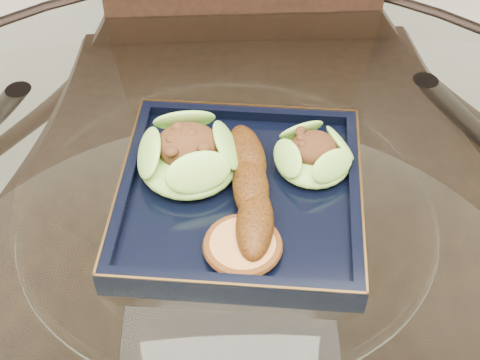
{
  "coord_description": "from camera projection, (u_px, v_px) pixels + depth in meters",
  "views": [
    {
      "loc": [
        -0.0,
        -0.45,
        1.34
      ],
      "look_at": [
        0.01,
        0.06,
        0.8
      ],
      "focal_mm": 50.0,
      "sensor_mm": 36.0,
      "label": 1
    }
  ],
  "objects": [
    {
      "name": "dining_chair",
      "position": [
        248.0,
        146.0,
        1.09
      ],
      "size": [
        0.46,
        0.46,
        1.04
      ],
      "rotation": [
        0.0,
        0.0,
        0.01
      ],
      "color": "#311C10",
      "rests_on": "ground"
    },
    {
      "name": "dining_table",
      "position": [
        230.0,
        324.0,
        0.84
      ],
      "size": [
        1.13,
        1.13,
        0.77
      ],
      "color": "white",
      "rests_on": "ground"
    },
    {
      "name": "navy_plate",
      "position": [
        240.0,
        198.0,
        0.76
      ],
      "size": [
        0.3,
        0.3,
        0.02
      ],
      "primitive_type": "cube",
      "rotation": [
        0.0,
        0.0,
        -0.12
      ],
      "color": "black",
      "rests_on": "dining_table"
    },
    {
      "name": "crumb_patty",
      "position": [
        243.0,
        247.0,
        0.69
      ],
      "size": [
        0.09,
        0.09,
        0.01
      ],
      "primitive_type": "cylinder",
      "rotation": [
        0.0,
        0.0,
        0.23
      ],
      "color": "#C78642",
      "rests_on": "navy_plate"
    },
    {
      "name": "lettuce_wrap_right",
      "position": [
        313.0,
        157.0,
        0.77
      ],
      "size": [
        0.09,
        0.09,
        0.03
      ],
      "primitive_type": "ellipsoid",
      "rotation": [
        0.0,
        0.0,
        0.01
      ],
      "color": "#61A42F",
      "rests_on": "navy_plate"
    },
    {
      "name": "lettuce_wrap_left",
      "position": [
        189.0,
        158.0,
        0.76
      ],
      "size": [
        0.14,
        0.14,
        0.04
      ],
      "primitive_type": "ellipsoid",
      "rotation": [
        0.0,
        0.0,
        -0.24
      ],
      "color": "#619B2D",
      "rests_on": "navy_plate"
    },
    {
      "name": "roasted_plantain",
      "position": [
        251.0,
        187.0,
        0.73
      ],
      "size": [
        0.05,
        0.19,
        0.04
      ],
      "primitive_type": "ellipsoid",
      "rotation": [
        0.0,
        0.0,
        1.61
      ],
      "color": "#5C2E09",
      "rests_on": "navy_plate"
    }
  ]
}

